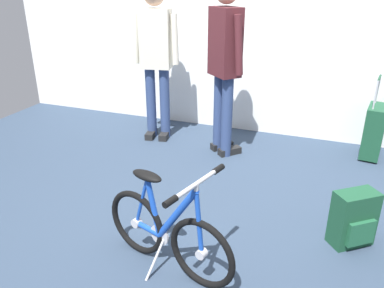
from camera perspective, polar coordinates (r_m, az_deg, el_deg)
ground_plane at (r=3.09m, az=-2.04°, el=-10.08°), size 6.04×6.04×0.00m
back_wall at (r=4.51m, az=8.02°, el=18.36°), size 6.04×0.10×2.65m
folding_bike_foreground at (r=2.43m, az=-3.74°, el=-12.66°), size 0.95×0.52×0.70m
visitor_near_wall at (r=3.80m, az=4.87°, el=12.34°), size 0.41×0.39×1.70m
visitor_browsing at (r=4.26m, az=-5.33°, el=13.02°), size 0.53×0.32×1.65m
rolling_suitcase at (r=4.29m, az=25.30°, el=1.75°), size 0.23×0.38×0.83m
backpack_on_floor at (r=2.88m, az=22.77°, el=-10.19°), size 0.32×0.30×0.40m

